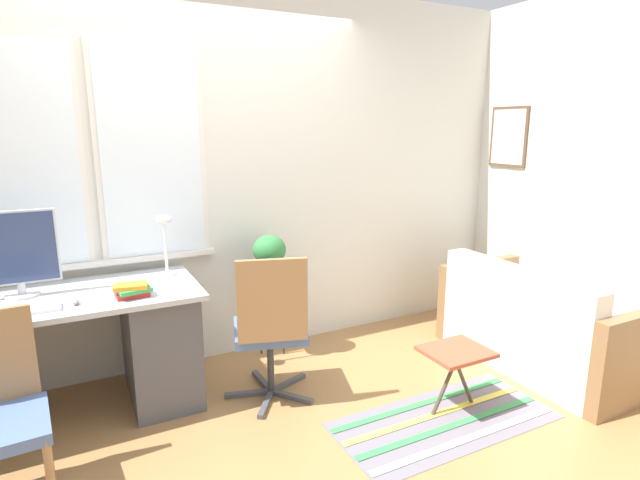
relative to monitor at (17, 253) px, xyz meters
The scene contains 15 objects.
ground_plane 1.56m from the monitor, 23.40° to the right, with size 14.00×14.00×0.00m, color #9E7042.
wall_back_with_window 1.17m from the monitor, 17.16° to the left, with size 9.00×0.12×2.70m.
wall_right_with_picture 3.84m from the monitor, ahead, with size 0.08×9.00×2.70m.
desk 0.64m from the monitor, 40.66° to the right, with size 1.66×0.72×0.76m.
monitor is the anchor object (origin of this frame).
keyboard 0.39m from the monitor, 83.46° to the right, with size 0.32×0.14×0.02m.
mouse 0.47m from the monitor, 47.94° to the right, with size 0.03×0.06×0.03m.
desk_lamp 0.82m from the monitor, ahead, with size 0.11×0.11×0.40m.
book_stack 0.67m from the monitor, 28.02° to the right, with size 0.21×0.17×0.08m.
office_chair_swivel 1.50m from the monitor, 20.59° to the right, with size 0.58×0.60×0.97m.
couch_loveseat 3.47m from the monitor, 15.63° to the right, with size 0.81×1.42×0.76m.
plant_stand 1.63m from the monitor, ahead, with size 0.23×0.23×0.60m.
potted_plant 1.57m from the monitor, ahead, with size 0.24×0.24×0.34m.
floor_rug_striped 2.65m from the monitor, 28.77° to the right, with size 1.34×0.61×0.01m.
folding_stool 2.61m from the monitor, 25.87° to the right, with size 0.38×0.33×0.40m.
Camera 1 is at (-0.82, -2.72, 1.70)m, focal length 28.00 mm.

